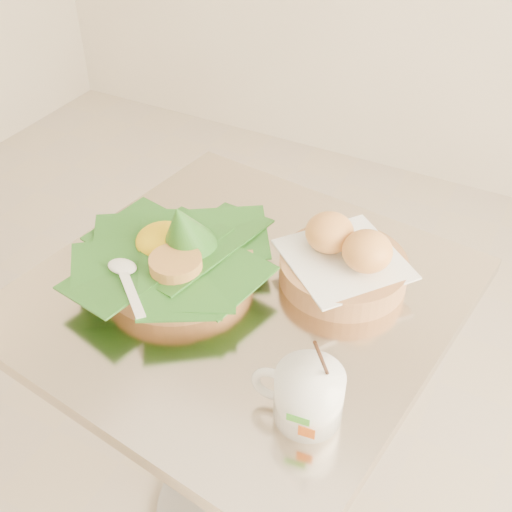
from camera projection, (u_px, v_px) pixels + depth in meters
The scene contains 5 objects.
floor at pixel (191, 499), 1.63m from camera, with size 3.60×3.60×0.00m, color #C3B29C.
cafe_table at pixel (243, 373), 1.27m from camera, with size 0.78×0.78×0.75m.
rice_basket at pixel (176, 254), 1.14m from camera, with size 0.34×0.35×0.17m.
bread_basket at pixel (344, 261), 1.13m from camera, with size 0.27×0.27×0.12m.
coffee_mug at pixel (307, 394), 0.90m from camera, with size 0.14×0.10×0.17m.
Camera 1 is at (0.56, -0.70, 1.51)m, focal length 45.00 mm.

